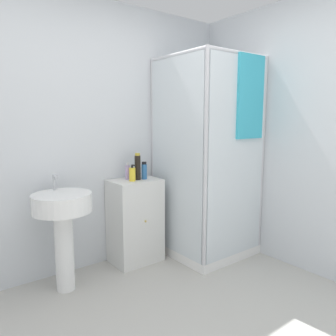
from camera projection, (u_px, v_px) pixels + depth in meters
name	position (u px, v px, depth m)	size (l,w,h in m)	color
wall_back	(73.00, 137.00, 2.97)	(6.40, 0.06, 2.50)	silver
shower_enclosure	(208.00, 199.00, 3.38)	(0.83, 0.86, 2.02)	white
vanity_cabinet	(135.00, 221.00, 3.24)	(0.47, 0.37, 0.83)	silver
sink	(63.00, 218.00, 2.66)	(0.48, 0.48, 0.95)	white
soap_dispenser	(132.00, 174.00, 3.10)	(0.06, 0.06, 0.16)	yellow
shampoo_bottle_tall_black	(138.00, 167.00, 3.16)	(0.06, 0.06, 0.26)	black
shampoo_bottle_blue	(144.00, 171.00, 3.20)	(0.05, 0.05, 0.17)	#2D66A3
lotion_bottle_white	(128.00, 172.00, 3.19)	(0.04, 0.04, 0.17)	#B299C6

